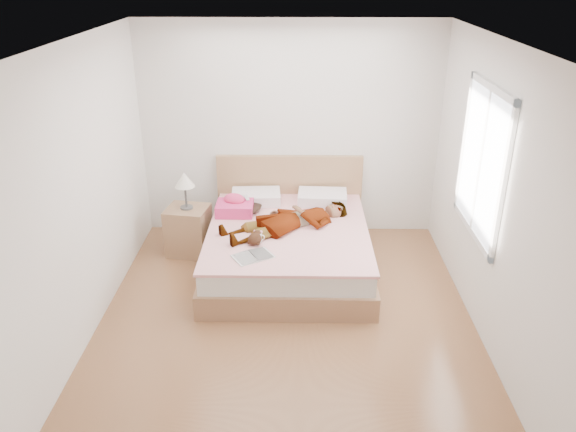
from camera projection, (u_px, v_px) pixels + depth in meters
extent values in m
plane|color=#4F2B18|center=(286.00, 317.00, 5.48)|extent=(4.00, 4.00, 0.00)
imported|color=silver|center=(289.00, 217.00, 6.14)|extent=(1.62, 1.28, 0.21)
ellipsoid|color=black|center=(241.00, 205.00, 6.58)|extent=(0.49, 0.60, 0.09)
cube|color=silver|center=(247.00, 198.00, 6.49)|extent=(0.08, 0.09, 0.05)
plane|color=white|center=(286.00, 41.00, 4.40)|extent=(4.00, 4.00, 0.00)
plane|color=silver|center=(290.00, 131.00, 6.76)|extent=(3.60, 0.00, 3.60)
plane|color=white|center=(279.00, 331.00, 3.12)|extent=(3.60, 0.00, 3.60)
plane|color=white|center=(83.00, 193.00, 4.97)|extent=(0.00, 4.00, 4.00)
plane|color=silver|center=(492.00, 196.00, 4.91)|extent=(0.00, 4.00, 4.00)
cube|color=white|center=(482.00, 163.00, 5.10)|extent=(0.02, 1.10, 1.30)
cube|color=silver|center=(503.00, 186.00, 4.57)|extent=(0.04, 0.06, 1.42)
cube|color=silver|center=(465.00, 144.00, 5.63)|extent=(0.04, 0.06, 1.42)
cube|color=silver|center=(472.00, 230.00, 5.38)|extent=(0.04, 1.22, 0.06)
cube|color=silver|center=(493.00, 88.00, 4.82)|extent=(0.04, 1.22, 0.06)
cube|color=silver|center=(481.00, 163.00, 5.10)|extent=(0.03, 0.04, 1.30)
cube|color=brown|center=(288.00, 258.00, 6.29)|extent=(1.78, 2.08, 0.26)
cube|color=silver|center=(288.00, 239.00, 6.19)|extent=(1.70, 2.00, 0.22)
cube|color=white|center=(288.00, 229.00, 6.14)|extent=(1.74, 2.04, 0.03)
cube|color=olive|center=(290.00, 194.00, 7.05)|extent=(1.80, 0.07, 1.00)
cube|color=white|center=(256.00, 197.00, 6.76)|extent=(0.61, 0.44, 0.13)
cube|color=white|center=(322.00, 197.00, 6.75)|extent=(0.60, 0.43, 0.13)
cube|color=#F74378|center=(235.00, 208.00, 6.45)|extent=(0.42, 0.34, 0.14)
ellipsoid|color=#EA3F79|center=(234.00, 199.00, 6.47)|extent=(0.30, 0.27, 0.13)
cube|color=white|center=(253.00, 257.00, 5.53)|extent=(0.45, 0.40, 0.01)
cube|color=white|center=(244.00, 258.00, 5.48)|extent=(0.29, 0.31, 0.02)
cube|color=#2A2A2A|center=(262.00, 253.00, 5.57)|extent=(0.29, 0.31, 0.02)
cylinder|color=white|center=(258.00, 238.00, 5.81)|extent=(0.09, 0.09, 0.09)
torus|color=white|center=(262.00, 237.00, 5.82)|extent=(0.06, 0.03, 0.06)
cylinder|color=black|center=(258.00, 235.00, 5.80)|extent=(0.08, 0.08, 0.00)
ellipsoid|color=black|center=(255.00, 239.00, 5.76)|extent=(0.17, 0.19, 0.12)
ellipsoid|color=beige|center=(254.00, 239.00, 5.74)|extent=(0.09, 0.10, 0.06)
sphere|color=#311A0D|center=(257.00, 234.00, 5.83)|extent=(0.09, 0.09, 0.09)
sphere|color=#F39FC6|center=(255.00, 231.00, 5.85)|extent=(0.03, 0.03, 0.03)
sphere|color=#F8A1B6|center=(261.00, 232.00, 5.84)|extent=(0.03, 0.03, 0.03)
ellipsoid|color=black|center=(249.00, 242.00, 5.75)|extent=(0.05, 0.06, 0.03)
ellipsoid|color=#321A0E|center=(259.00, 244.00, 5.72)|extent=(0.05, 0.06, 0.03)
cube|color=brown|center=(189.00, 230.00, 6.59)|extent=(0.53, 0.48, 0.57)
cylinder|color=#4C4C4C|center=(187.00, 207.00, 6.46)|extent=(0.17, 0.17, 0.02)
cylinder|color=#464646|center=(186.00, 196.00, 6.40)|extent=(0.03, 0.03, 0.29)
cone|color=white|center=(184.00, 180.00, 6.32)|extent=(0.26, 0.26, 0.17)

